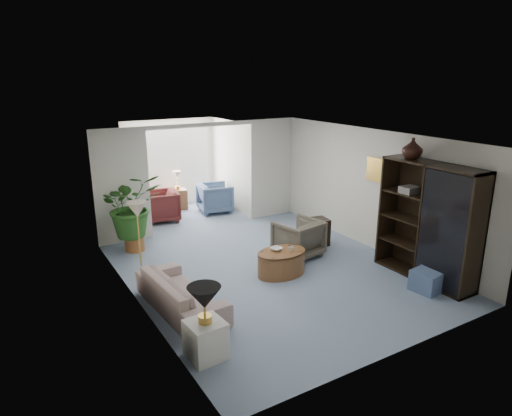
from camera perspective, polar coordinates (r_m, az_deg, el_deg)
floor at (r=8.58m, az=2.08°, el=-8.04°), size 6.00×6.00×0.00m
sunroom_floor at (r=12.00m, az=-8.61°, el=-0.94°), size 2.60×2.60×0.00m
back_pier_left at (r=10.09m, az=-16.49°, el=2.57°), size 1.20×0.12×2.50m
back_pier_right at (r=11.59m, az=1.97°, el=5.00°), size 1.20×0.12×2.50m
back_header at (r=10.51m, az=-6.85°, el=10.32°), size 2.60×0.12×0.10m
window_pane at (r=12.66m, az=-10.78°, el=6.39°), size 2.20×0.02×1.50m
window_blinds at (r=12.63m, az=-10.73°, el=6.37°), size 2.20×0.02×1.50m
framed_picture at (r=9.50m, az=15.13°, el=4.61°), size 0.04×0.50×0.40m
sofa at (r=7.31m, az=-9.41°, el=-10.47°), size 0.88×1.96×0.56m
end_table at (r=6.17m, az=-6.33°, el=-16.11°), size 0.49×0.49×0.51m
table_lamp at (r=5.86m, az=-6.52°, el=-11.13°), size 0.44×0.44×0.30m
floor_lamp at (r=8.33m, az=-14.73°, el=-0.20°), size 0.36×0.36×0.28m
coffee_table at (r=8.42m, az=3.21°, el=-6.89°), size 1.11×1.11×0.45m
coffee_bowl at (r=8.38m, az=2.57°, el=-5.16°), size 0.24×0.24×0.05m
coffee_cup at (r=8.32m, az=4.48°, el=-5.17°), size 0.12×0.12×0.10m
wingback_chair at (r=9.21m, az=5.33°, el=-3.79°), size 0.95×0.97×0.76m
side_table_dark at (r=9.87m, az=7.58°, el=-3.00°), size 0.54×0.46×0.58m
entertainment_cabinet at (r=8.55m, az=20.82°, el=-1.69°), size 0.51×1.90×2.11m
cabinet_urn at (r=8.58m, az=19.07°, el=7.11°), size 0.36×0.36×0.37m
ottoman at (r=8.35m, az=20.72°, el=-8.55°), size 0.51×0.51×0.36m
plant_pot at (r=9.86m, az=-15.02°, el=-4.29°), size 0.40×0.40×0.32m
house_plant at (r=9.60m, az=-15.38°, el=0.32°), size 1.20×1.04×1.33m
sunroom_chair_blue at (r=12.14m, az=-5.18°, el=1.27°), size 0.97×0.95×0.77m
sunroom_chair_maroon at (r=11.59m, az=-11.86°, el=0.25°), size 0.97×0.95×0.77m
sunroom_table at (r=12.55m, az=-9.75°, el=1.09°), size 0.50×0.42×0.55m
shelf_clutter at (r=8.36m, az=21.69°, el=-1.12°), size 0.30×1.25×1.06m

